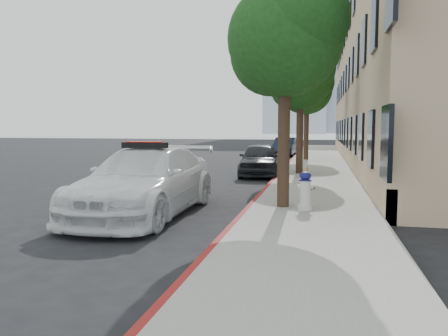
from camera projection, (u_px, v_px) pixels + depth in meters
name	position (u px, v px, depth m)	size (l,w,h in m)	color
ground	(194.00, 196.00, 13.52)	(120.00, 120.00, 0.00)	black
sidewalk	(317.00, 167.00, 22.44)	(3.20, 50.00, 0.15)	gray
curb_strip	(287.00, 166.00, 22.78)	(0.12, 50.00, 0.15)	maroon
building	(417.00, 78.00, 25.62)	(8.00, 36.00, 10.00)	tan
tower_left	(297.00, 31.00, 128.12)	(18.00, 14.00, 60.00)	#9EA8B7
tower_right	(340.00, 65.00, 140.63)	(14.00, 14.00, 44.00)	#9EA8B7
tree_near	(286.00, 38.00, 10.52)	(2.92, 2.82, 5.62)	black
tree_mid	(301.00, 78.00, 18.30)	(2.77, 2.64, 5.43)	black
tree_far	(307.00, 89.00, 26.05)	(3.10, 3.00, 5.81)	black
police_car	(146.00, 181.00, 10.66)	(2.37, 5.66, 1.78)	white
parked_car_mid	(260.00, 159.00, 19.06)	(1.70, 4.22, 1.44)	black
parked_car_far	(285.00, 147.00, 31.97)	(1.42, 4.07, 1.34)	#131B31
fire_hydrant	(305.00, 191.00, 10.50)	(0.39, 0.35, 0.91)	silver
traffic_cone	(307.00, 177.00, 14.01)	(0.52, 0.52, 0.76)	black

